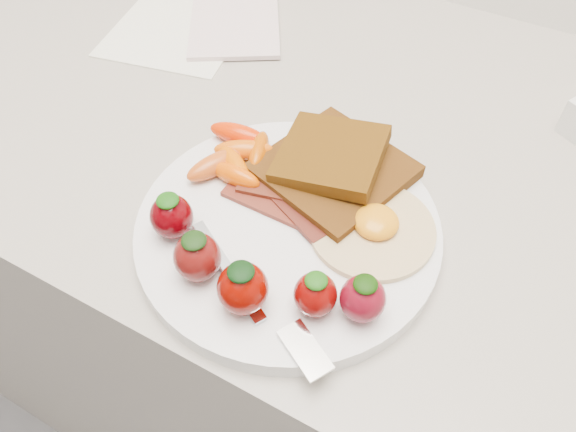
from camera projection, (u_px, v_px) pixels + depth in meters
The scene contains 11 objects.
counter at pixel (335, 334), 0.94m from camera, with size 2.00×0.60×0.90m, color gray.
plate at pixel (288, 230), 0.50m from camera, with size 0.27×0.27×0.02m, color white.
toast_lower at pixel (334, 171), 0.53m from camera, with size 0.12×0.12×0.01m, color #341205.
toast_upper at pixel (331, 155), 0.52m from camera, with size 0.09×0.09×0.01m, color #3B2104.
fried_egg at pixel (373, 227), 0.48m from camera, with size 0.14×0.14×0.02m.
bacon_strips at pixel (284, 200), 0.50m from camera, with size 0.11×0.06×0.01m.
baby_carrots at pixel (237, 156), 0.53m from camera, with size 0.08×0.10×0.02m.
strawberries at pixel (249, 268), 0.44m from camera, with size 0.21×0.07×0.05m.
fork at pixel (260, 304), 0.44m from camera, with size 0.17×0.09×0.00m.
paper_sheet at pixel (185, 21), 0.73m from camera, with size 0.16×0.21×0.00m, color white.
notepad at pixel (235, 21), 0.72m from camera, with size 0.11×0.16×0.01m, color silver.
Camera 1 is at (0.15, 1.27, 1.30)m, focal length 35.00 mm.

